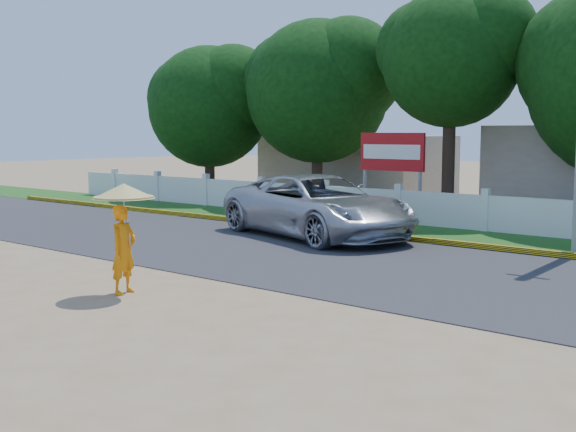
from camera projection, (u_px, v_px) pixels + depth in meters
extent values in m
plane|color=#9E8460|center=(217.00, 297.00, 13.04)|extent=(120.00, 120.00, 0.00)
cube|color=#38383A|center=(358.00, 262.00, 16.47)|extent=(60.00, 7.00, 0.02)
cube|color=#2D601E|center=(463.00, 237.00, 20.47)|extent=(60.00, 3.50, 0.03)
cube|color=yellow|center=(434.00, 241.00, 19.17)|extent=(40.00, 0.18, 0.16)
cube|color=silver|center=(485.00, 214.00, 21.51)|extent=(40.00, 0.10, 1.10)
cube|color=#B7AD99|center=(357.00, 166.00, 33.73)|extent=(8.00, 5.00, 2.80)
imported|color=#AFB3B8|center=(318.00, 206.00, 20.38)|extent=(6.93, 4.58, 1.77)
imported|color=orange|center=(124.00, 250.00, 13.25)|extent=(0.52, 0.67, 1.64)
cylinder|color=gray|center=(124.00, 216.00, 13.14)|extent=(0.02, 0.02, 1.06)
cone|color=tan|center=(124.00, 191.00, 13.09)|extent=(1.12, 1.12, 0.27)
cylinder|color=gray|center=(365.00, 188.00, 25.52)|extent=(0.12, 0.12, 2.00)
cylinder|color=gray|center=(420.00, 191.00, 24.12)|extent=(0.12, 0.12, 2.00)
cube|color=#AD1215|center=(392.00, 152.00, 24.67)|extent=(2.50, 0.12, 1.30)
cube|color=silver|center=(391.00, 152.00, 24.62)|extent=(2.25, 0.02, 0.49)
cylinder|color=#473828|center=(210.00, 170.00, 32.09)|extent=(0.44, 0.44, 2.61)
sphere|color=#11430F|center=(209.00, 107.00, 31.77)|extent=(5.33, 5.33, 5.33)
cylinder|color=#473828|center=(448.00, 158.00, 25.05)|extent=(0.44, 0.44, 4.18)
sphere|color=#11430F|center=(451.00, 58.00, 24.66)|extent=(4.75, 4.75, 4.75)
cylinder|color=#473828|center=(317.00, 168.00, 29.50)|extent=(0.44, 0.44, 3.02)
sphere|color=#11430F|center=(317.00, 91.00, 29.14)|extent=(5.78, 5.78, 5.78)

